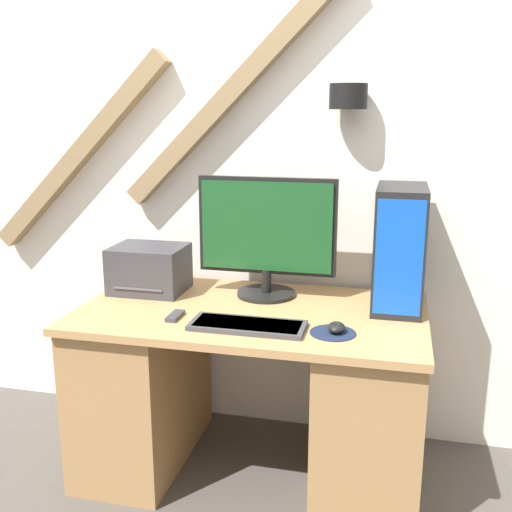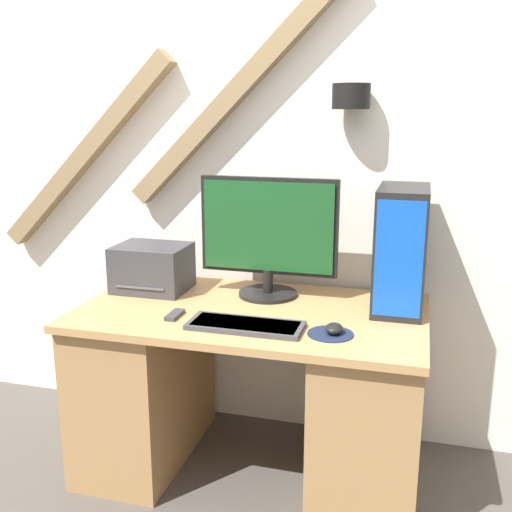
{
  "view_description": "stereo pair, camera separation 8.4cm",
  "coord_description": "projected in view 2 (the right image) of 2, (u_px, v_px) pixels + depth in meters",
  "views": [
    {
      "loc": [
        0.53,
        -1.78,
        1.48
      ],
      "look_at": [
        0.02,
        0.38,
        0.92
      ],
      "focal_mm": 42.0,
      "sensor_mm": 36.0,
      "label": 1
    },
    {
      "loc": [
        0.62,
        -1.76,
        1.48
      ],
      "look_at": [
        0.02,
        0.38,
        0.92
      ],
      "focal_mm": 42.0,
      "sensor_mm": 36.0,
      "label": 2
    }
  ],
  "objects": [
    {
      "name": "computer_tower",
      "position": [
        401.0,
        249.0,
        2.31
      ],
      "size": [
        0.19,
        0.36,
        0.48
      ],
      "color": "black",
      "rests_on": "desk"
    },
    {
      "name": "mouse",
      "position": [
        334.0,
        328.0,
        2.08
      ],
      "size": [
        0.06,
        0.08,
        0.04
      ],
      "color": "black",
      "rests_on": "mousepad"
    },
    {
      "name": "monitor",
      "position": [
        268.0,
        234.0,
        2.46
      ],
      "size": [
        0.57,
        0.25,
        0.5
      ],
      "color": "black",
      "rests_on": "desk"
    },
    {
      "name": "remote_control",
      "position": [
        175.0,
        315.0,
        2.26
      ],
      "size": [
        0.04,
        0.11,
        0.02
      ],
      "color": "#38383D",
      "rests_on": "desk"
    },
    {
      "name": "keyboard",
      "position": [
        245.0,
        325.0,
        2.15
      ],
      "size": [
        0.42,
        0.17,
        0.02
      ],
      "color": "#3D3D42",
      "rests_on": "desk"
    },
    {
      "name": "mousepad",
      "position": [
        330.0,
        334.0,
        2.09
      ],
      "size": [
        0.16,
        0.16,
        0.0
      ],
      "color": "#19233D",
      "rests_on": "desk"
    },
    {
      "name": "printer",
      "position": [
        152.0,
        268.0,
        2.57
      ],
      "size": [
        0.31,
        0.25,
        0.2
      ],
      "color": "#38383D",
      "rests_on": "desk"
    },
    {
      "name": "wall_back",
      "position": [
        277.0,
        136.0,
        2.6
      ],
      "size": [
        6.4,
        0.2,
        2.7
      ],
      "color": "white",
      "rests_on": "ground_plane"
    },
    {
      "name": "desk",
      "position": [
        251.0,
        388.0,
        2.43
      ],
      "size": [
        1.35,
        0.76,
        0.71
      ],
      "color": "tan",
      "rests_on": "ground_plane"
    }
  ]
}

